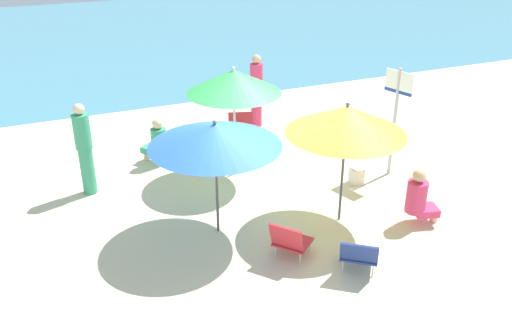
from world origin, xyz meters
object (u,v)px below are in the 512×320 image
object	(u,v)px
warning_sign	(396,105)
umbrella_green	(234,81)
umbrella_yellow	(346,120)
beach_chair_a	(290,240)
person_a	(256,91)
person_c	(419,197)
beach_chair_b	(241,129)
umbrella_blue	(215,135)
person_b	(85,149)
person_d	(157,141)
beach_bag	(356,176)
beach_chair_c	(359,254)

from	to	relation	value
warning_sign	umbrella_green	bearing A→B (deg)	139.38
umbrella_yellow	beach_chair_a	world-z (taller)	umbrella_yellow
person_a	person_c	world-z (taller)	person_a
umbrella_yellow	person_c	world-z (taller)	umbrella_yellow
umbrella_yellow	beach_chair_b	size ratio (longest dim) A/B	2.98
umbrella_yellow	beach_chair_b	bearing A→B (deg)	96.12
umbrella_blue	person_c	bearing A→B (deg)	-18.43
umbrella_blue	person_b	xyz separation A→B (m)	(-1.64, 1.99, -0.76)
umbrella_blue	beach_chair_a	xyz separation A→B (m)	(0.70, -1.04, -1.29)
person_b	warning_sign	xyz separation A→B (m)	(5.15, -1.38, 0.51)
umbrella_blue	umbrella_green	distance (m)	1.92
umbrella_green	person_d	world-z (taller)	umbrella_green
person_d	warning_sign	bearing A→B (deg)	-155.73
umbrella_green	warning_sign	world-z (taller)	umbrella_green
beach_chair_b	person_d	xyz separation A→B (m)	(-1.80, -0.26, 0.15)
umbrella_blue	person_c	world-z (taller)	umbrella_blue
umbrella_green	beach_chair_a	bearing A→B (deg)	-94.44
person_a	beach_chair_b	bearing A→B (deg)	-13.81
umbrella_blue	person_d	distance (m)	2.91
person_c	person_a	bearing A→B (deg)	113.32
person_d	warning_sign	distance (m)	4.41
umbrella_blue	beach_chair_a	world-z (taller)	umbrella_blue
umbrella_yellow	person_b	size ratio (longest dim) A/B	1.21
umbrella_blue	person_a	distance (m)	4.38
beach_bag	umbrella_yellow	bearing A→B (deg)	-133.63
person_b	warning_sign	world-z (taller)	warning_sign
beach_chair_c	person_a	xyz separation A→B (m)	(0.76, 5.40, 0.54)
warning_sign	person_c	bearing A→B (deg)	-129.02
person_a	warning_sign	world-z (taller)	warning_sign
beach_chair_a	beach_bag	size ratio (longest dim) A/B	2.42
beach_chair_c	person_a	bearing A→B (deg)	28.59
beach_chair_b	umbrella_yellow	bearing A→B (deg)	23.45
person_b	umbrella_blue	bearing A→B (deg)	67.82
person_b	beach_chair_b	bearing A→B (deg)	135.04
umbrella_blue	beach_bag	size ratio (longest dim) A/B	6.50
umbrella_yellow	umbrella_blue	size ratio (longest dim) A/B	1.02
beach_chair_b	beach_bag	world-z (taller)	beach_chair_b
umbrella_yellow	person_d	distance (m)	3.96
beach_chair_b	beach_bag	bearing A→B (deg)	44.81
umbrella_green	person_a	size ratio (longest dim) A/B	1.26
beach_bag	warning_sign	bearing A→B (deg)	6.71
person_d	beach_bag	distance (m)	3.75
person_a	warning_sign	bearing A→B (deg)	49.64
umbrella_green	person_b	distance (m)	2.73
beach_chair_b	person_b	xyz separation A→B (m)	(-3.15, -0.95, 0.50)
beach_chair_a	person_d	world-z (taller)	person_d
umbrella_blue	person_d	bearing A→B (deg)	96.24
beach_chair_c	person_a	distance (m)	5.48
person_c	warning_sign	bearing A→B (deg)	83.71
person_a	person_b	size ratio (longest dim) A/B	1.00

